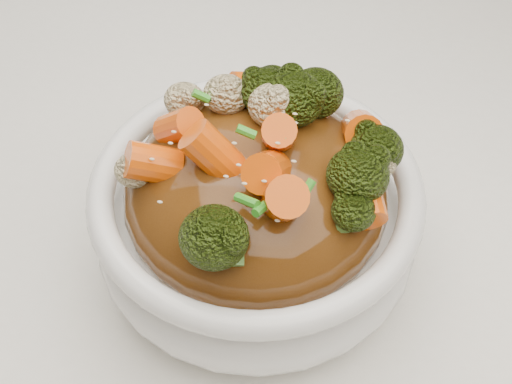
% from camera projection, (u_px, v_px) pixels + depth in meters
% --- Properties ---
extents(tablecloth, '(1.20, 0.80, 0.04)m').
position_uv_depth(tablecloth, '(283.00, 212.00, 0.55)').
color(tablecloth, white).
rests_on(tablecloth, dining_table).
extents(bowl, '(0.22, 0.22, 0.08)m').
position_uv_depth(bowl, '(256.00, 223.00, 0.47)').
color(bowl, white).
rests_on(bowl, tablecloth).
extents(sauce_base, '(0.18, 0.18, 0.08)m').
position_uv_depth(sauce_base, '(256.00, 195.00, 0.45)').
color(sauce_base, '#4D2A0D').
rests_on(sauce_base, bowl).
extents(carrots, '(0.18, 0.18, 0.04)m').
position_uv_depth(carrots, '(256.00, 126.00, 0.41)').
color(carrots, '#EB5607').
rests_on(carrots, sauce_base).
extents(broccoli, '(0.18, 0.18, 0.04)m').
position_uv_depth(broccoli, '(256.00, 128.00, 0.41)').
color(broccoli, black).
rests_on(broccoli, sauce_base).
extents(cauliflower, '(0.18, 0.18, 0.03)m').
position_uv_depth(cauliflower, '(256.00, 130.00, 0.41)').
color(cauliflower, beige).
rests_on(cauliflower, sauce_base).
extents(scallions, '(0.13, 0.13, 0.02)m').
position_uv_depth(scallions, '(256.00, 125.00, 0.41)').
color(scallions, '#339522').
rests_on(scallions, sauce_base).
extents(sesame_seeds, '(0.16, 0.16, 0.01)m').
position_uv_depth(sesame_seeds, '(256.00, 125.00, 0.41)').
color(sesame_seeds, beige).
rests_on(sesame_seeds, sauce_base).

